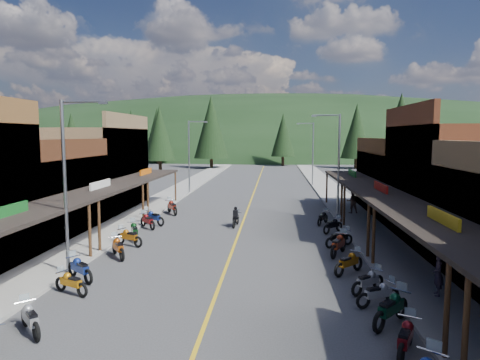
% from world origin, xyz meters
% --- Properties ---
extents(ground, '(220.00, 220.00, 0.00)m').
position_xyz_m(ground, '(0.00, 0.00, 0.00)').
color(ground, '#38383A').
rests_on(ground, ground).
extents(centerline, '(0.15, 90.00, 0.01)m').
position_xyz_m(centerline, '(0.00, 20.00, 0.01)').
color(centerline, gold).
rests_on(centerline, ground).
extents(sidewalk_west, '(3.40, 94.00, 0.15)m').
position_xyz_m(sidewalk_west, '(-8.70, 20.00, 0.07)').
color(sidewalk_west, gray).
rests_on(sidewalk_west, ground).
extents(sidewalk_east, '(3.40, 94.00, 0.15)m').
position_xyz_m(sidewalk_east, '(8.70, 20.00, 0.07)').
color(sidewalk_east, gray).
rests_on(sidewalk_east, ground).
extents(shop_west_2, '(10.90, 9.00, 6.20)m').
position_xyz_m(shop_west_2, '(-13.75, 1.70, 2.53)').
color(shop_west_2, '#3F2111').
rests_on(shop_west_2, ground).
extents(shop_west_3, '(10.90, 10.20, 8.20)m').
position_xyz_m(shop_west_3, '(-13.78, 11.30, 3.52)').
color(shop_west_3, brown).
rests_on(shop_west_3, ground).
extents(shop_east_2, '(10.90, 9.00, 8.20)m').
position_xyz_m(shop_east_2, '(13.78, 1.70, 3.52)').
color(shop_east_2, '#562B19').
rests_on(shop_east_2, ground).
extents(shop_east_3, '(10.90, 10.20, 6.20)m').
position_xyz_m(shop_east_3, '(13.75, 11.30, 2.53)').
color(shop_east_3, '#4C2D16').
rests_on(shop_east_3, ground).
extents(streetlight_0, '(2.16, 0.18, 8.00)m').
position_xyz_m(streetlight_0, '(-6.95, -6.00, 4.46)').
color(streetlight_0, gray).
rests_on(streetlight_0, ground).
extents(streetlight_1, '(2.16, 0.18, 8.00)m').
position_xyz_m(streetlight_1, '(-6.95, 22.00, 4.46)').
color(streetlight_1, gray).
rests_on(streetlight_1, ground).
extents(streetlight_2, '(2.16, 0.18, 8.00)m').
position_xyz_m(streetlight_2, '(6.95, 8.00, 4.46)').
color(streetlight_2, gray).
rests_on(streetlight_2, ground).
extents(streetlight_3, '(2.16, 0.18, 8.00)m').
position_xyz_m(streetlight_3, '(6.95, 30.00, 4.46)').
color(streetlight_3, gray).
rests_on(streetlight_3, ground).
extents(ridge_hill, '(310.00, 140.00, 60.00)m').
position_xyz_m(ridge_hill, '(0.00, 135.00, 0.00)').
color(ridge_hill, black).
rests_on(ridge_hill, ground).
extents(pine_0, '(5.04, 5.04, 11.00)m').
position_xyz_m(pine_0, '(-40.00, 62.00, 6.48)').
color(pine_0, black).
rests_on(pine_0, ground).
extents(pine_1, '(5.88, 5.88, 12.50)m').
position_xyz_m(pine_1, '(-24.00, 70.00, 7.24)').
color(pine_1, black).
rests_on(pine_1, ground).
extents(pine_2, '(6.72, 6.72, 14.00)m').
position_xyz_m(pine_2, '(-10.00, 58.00, 7.99)').
color(pine_2, black).
rests_on(pine_2, ground).
extents(pine_3, '(5.04, 5.04, 11.00)m').
position_xyz_m(pine_3, '(4.00, 66.00, 6.48)').
color(pine_3, black).
rests_on(pine_3, ground).
extents(pine_4, '(5.88, 5.88, 12.50)m').
position_xyz_m(pine_4, '(18.00, 60.00, 7.24)').
color(pine_4, black).
rests_on(pine_4, ground).
extents(pine_5, '(6.72, 6.72, 14.00)m').
position_xyz_m(pine_5, '(34.00, 72.00, 7.99)').
color(pine_5, black).
rests_on(pine_5, ground).
extents(pine_7, '(5.88, 5.88, 12.50)m').
position_xyz_m(pine_7, '(-32.00, 76.00, 7.24)').
color(pine_7, black).
rests_on(pine_7, ground).
extents(pine_8, '(4.48, 4.48, 10.00)m').
position_xyz_m(pine_8, '(-22.00, 40.00, 5.98)').
color(pine_8, black).
rests_on(pine_8, ground).
extents(pine_9, '(4.93, 4.93, 10.80)m').
position_xyz_m(pine_9, '(24.00, 45.00, 6.38)').
color(pine_9, black).
rests_on(pine_9, ground).
extents(pine_10, '(5.38, 5.38, 11.60)m').
position_xyz_m(pine_10, '(-18.00, 50.00, 6.78)').
color(pine_10, black).
rests_on(pine_10, ground).
extents(pine_11, '(5.82, 5.82, 12.40)m').
position_xyz_m(pine_11, '(20.00, 38.00, 7.19)').
color(pine_11, black).
rests_on(pine_11, ground).
extents(bike_west_3, '(1.84, 1.86, 1.12)m').
position_xyz_m(bike_west_3, '(-5.53, -11.72, 0.56)').
color(bike_west_3, gray).
rests_on(bike_west_3, ground).
extents(bike_west_4, '(1.94, 1.38, 1.06)m').
position_xyz_m(bike_west_4, '(-5.86, -8.27, 0.53)').
color(bike_west_4, '#B9720D').
rests_on(bike_west_4, ground).
extents(bike_west_5, '(2.09, 1.87, 1.21)m').
position_xyz_m(bike_west_5, '(-6.24, -6.66, 0.60)').
color(bike_west_5, navy).
rests_on(bike_west_5, ground).
extents(bike_west_6, '(1.79, 2.15, 1.21)m').
position_xyz_m(bike_west_6, '(-5.86, -3.04, 0.61)').
color(bike_west_6, '#A8470C').
rests_on(bike_west_6, ground).
extents(bike_west_7, '(2.11, 1.55, 1.16)m').
position_xyz_m(bike_west_7, '(-6.11, -0.62, 0.58)').
color(bike_west_7, '#A4580B').
rests_on(bike_west_7, ground).
extents(bike_west_8, '(1.59, 2.27, 1.24)m').
position_xyz_m(bike_west_8, '(-6.26, 0.80, 0.62)').
color(bike_west_8, '#0B3712').
rests_on(bike_west_8, ground).
extents(bike_west_9, '(1.89, 2.00, 1.18)m').
position_xyz_m(bike_west_9, '(-6.41, 4.04, 0.59)').
color(bike_west_9, maroon).
rests_on(bike_west_9, ground).
extents(bike_west_10, '(2.19, 1.74, 1.22)m').
position_xyz_m(bike_west_10, '(-6.34, 5.17, 0.61)').
color(bike_west_10, navy).
rests_on(bike_west_10, ground).
extents(bike_west_11, '(1.83, 2.36, 1.31)m').
position_xyz_m(bike_west_11, '(-6.01, 9.52, 0.66)').
color(bike_west_11, maroon).
rests_on(bike_west_11, ground).
extents(bike_east_2, '(1.51, 2.14, 1.17)m').
position_xyz_m(bike_east_2, '(6.19, -12.12, 0.58)').
color(bike_east_2, maroon).
rests_on(bike_east_2, ground).
extents(bike_east_3, '(2.06, 2.21, 1.30)m').
position_xyz_m(bike_east_3, '(6.29, -10.14, 0.65)').
color(bike_east_3, '#0B3721').
rests_on(bike_east_3, ground).
extents(bike_east_4, '(1.97, 1.37, 1.08)m').
position_xyz_m(bike_east_4, '(6.26, -8.51, 0.54)').
color(bike_east_4, '#AAAAB0').
rests_on(bike_east_4, ground).
extents(bike_east_5, '(1.85, 1.70, 1.08)m').
position_xyz_m(bike_east_5, '(6.17, -7.13, 0.54)').
color(bike_east_5, '#949599').
rests_on(bike_east_5, ground).
extents(bike_east_6, '(1.93, 1.95, 1.17)m').
position_xyz_m(bike_east_6, '(5.80, -4.73, 0.59)').
color(bike_east_6, '#A55E0B').
rests_on(bike_east_6, ground).
extents(bike_east_7, '(1.69, 2.41, 1.32)m').
position_xyz_m(bike_east_7, '(5.77, -1.66, 0.66)').
color(bike_east_7, maroon).
rests_on(bike_east_7, ground).
extents(bike_east_8, '(2.01, 1.71, 1.14)m').
position_xyz_m(bike_east_8, '(6.08, 0.14, 0.57)').
color(bike_east_8, black).
rests_on(bike_east_8, ground).
extents(bike_east_9, '(1.81, 1.86, 1.11)m').
position_xyz_m(bike_east_9, '(6.20, 3.73, 0.56)').
color(bike_east_9, black).
rests_on(bike_east_9, ground).
extents(bike_east_10, '(1.40, 1.97, 1.08)m').
position_xyz_m(bike_east_10, '(5.82, 6.37, 0.54)').
color(bike_east_10, black).
rests_on(bike_east_10, ground).
extents(rider_on_bike, '(0.82, 1.98, 1.47)m').
position_xyz_m(rider_on_bike, '(-0.39, 5.17, 0.59)').
color(rider_on_bike, black).
rests_on(rider_on_bike, ground).
extents(pedestrian_east_a, '(0.52, 0.69, 1.71)m').
position_xyz_m(pedestrian_east_a, '(8.77, -7.55, 1.00)').
color(pedestrian_east_a, '#292234').
rests_on(pedestrian_east_a, sidewalk_east).
extents(pedestrian_east_b, '(1.00, 0.66, 1.93)m').
position_xyz_m(pedestrian_east_b, '(8.59, 10.39, 1.11)').
color(pedestrian_east_b, brown).
rests_on(pedestrian_east_b, sidewalk_east).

